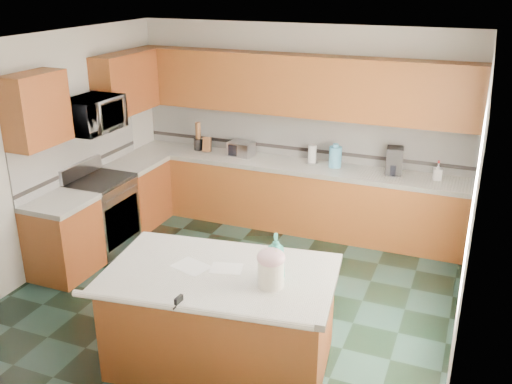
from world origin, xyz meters
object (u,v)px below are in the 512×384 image
at_px(knife_block, 207,144).
at_px(coffee_maker, 394,161).
at_px(island_base, 222,320).
at_px(soap_bottle_island, 276,257).
at_px(island_top, 220,275).
at_px(toaster_oven, 241,149).
at_px(treat_jar, 271,274).

bearing_deg(knife_block, coffee_maker, -16.81).
height_order(island_base, soap_bottle_island, soap_bottle_island).
xyz_separation_m(soap_bottle_island, coffee_maker, (0.47, 3.06, -0.03)).
relative_size(island_top, soap_bottle_island, 4.76).
height_order(toaster_oven, coffee_maker, coffee_maker).
height_order(soap_bottle_island, coffee_maker, soap_bottle_island).
bearing_deg(treat_jar, soap_bottle_island, 81.66).
bearing_deg(toaster_oven, island_top, -62.02).
bearing_deg(coffee_maker, knife_block, 173.16).
bearing_deg(island_top, toaster_oven, 102.46).
height_order(island_top, soap_bottle_island, soap_bottle_island).
relative_size(treat_jar, soap_bottle_island, 0.54).
distance_m(island_top, soap_bottle_island, 0.54).
height_order(island_top, treat_jar, treat_jar).
height_order(island_base, toaster_oven, toaster_oven).
relative_size(island_base, island_top, 0.95).
bearing_deg(island_base, treat_jar, -14.46).
bearing_deg(knife_block, island_top, -79.12).
distance_m(toaster_oven, coffee_maker, 2.09).
xyz_separation_m(treat_jar, soap_bottle_island, (-0.00, 0.11, 0.09)).
bearing_deg(island_base, island_top, 0.00).
bearing_deg(toaster_oven, treat_jar, -54.99).
height_order(treat_jar, coffee_maker, coffee_maker).
height_order(soap_bottle_island, toaster_oven, soap_bottle_island).
bearing_deg(toaster_oven, knife_block, -172.25).
distance_m(island_top, treat_jar, 0.50).
height_order(knife_block, toaster_oven, knife_block).
distance_m(island_base, knife_block, 3.55).
distance_m(soap_bottle_island, knife_block, 3.71).
relative_size(island_top, toaster_oven, 5.82).
xyz_separation_m(island_base, soap_bottle_island, (0.48, 0.05, 0.70)).
height_order(island_top, knife_block, knife_block).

